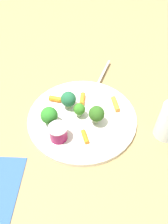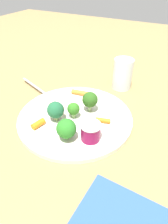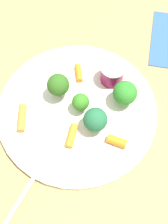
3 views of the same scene
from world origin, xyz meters
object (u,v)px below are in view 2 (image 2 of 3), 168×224
(carrot_stick_2, at_px, (38,124))
(carrot_stick_3, at_px, (80,93))
(broccoli_floret_1, at_px, (66,129))
(carrot_stick_0, at_px, (57,107))
(carrot_stick_1, at_px, (103,120))
(plate, at_px, (75,117))
(broccoli_floret_3, at_px, (56,110))
(broccoli_floret_2, at_px, (72,109))
(fork, at_px, (39,89))
(drinking_glass, at_px, (123,74))
(sauce_cup, at_px, (91,132))
(broccoli_floret_0, at_px, (90,100))

(carrot_stick_2, bearing_deg, carrot_stick_3, 173.64)
(broccoli_floret_1, xyz_separation_m, carrot_stick_0, (-0.09, -0.09, -0.02))
(carrot_stick_1, bearing_deg, plate, -83.52)
(broccoli_floret_3, xyz_separation_m, carrot_stick_3, (-0.14, -0.01, -0.02))
(broccoli_floret_1, bearing_deg, broccoli_floret_2, -157.80)
(carrot_stick_2, distance_m, fork, 0.18)
(carrot_stick_2, xyz_separation_m, carrot_stick_3, (-0.18, 0.02, -0.00))
(broccoli_floret_1, distance_m, carrot_stick_0, 0.13)
(broccoli_floret_3, relative_size, drinking_glass, 0.54)
(broccoli_floret_1, bearing_deg, carrot_stick_2, -92.67)
(broccoli_floret_3, xyz_separation_m, carrot_stick_1, (-0.05, 0.11, -0.03))
(sauce_cup, distance_m, fork, 0.28)
(carrot_stick_1, relative_size, drinking_glass, 0.39)
(broccoli_floret_2, distance_m, broccoli_floret_3, 0.04)
(carrot_stick_0, height_order, fork, carrot_stick_0)
(broccoli_floret_1, height_order, carrot_stick_3, broccoli_floret_1)
(plate, xyz_separation_m, fork, (-0.06, -0.17, 0.01))
(broccoli_floret_2, height_order, carrot_stick_3, broccoli_floret_2)
(carrot_stick_0, bearing_deg, broccoli_floret_1, 45.67)
(broccoli_floret_2, xyz_separation_m, carrot_stick_3, (-0.10, -0.03, -0.02))
(carrot_stick_1, xyz_separation_m, drinking_glass, (-0.21, -0.03, 0.03))
(sauce_cup, bearing_deg, carrot_stick_1, 178.66)
(plate, relative_size, broccoli_floret_1, 5.56)
(broccoli_floret_3, height_order, carrot_stick_0, broccoli_floret_3)
(carrot_stick_3, distance_m, fork, 0.14)
(broccoli_floret_0, relative_size, carrot_stick_0, 1.30)
(broccoli_floret_0, bearing_deg, broccoli_floret_3, -37.03)
(broccoli_floret_1, distance_m, carrot_stick_1, 0.11)
(carrot_stick_0, relative_size, carrot_stick_2, 1.25)
(sauce_cup, relative_size, carrot_stick_3, 0.90)
(carrot_stick_1, relative_size, carrot_stick_2, 1.11)
(broccoli_floret_1, height_order, broccoli_floret_2, broccoli_floret_1)
(sauce_cup, xyz_separation_m, broccoli_floret_0, (-0.10, -0.05, 0.01))
(carrot_stick_0, height_order, carrot_stick_1, carrot_stick_0)
(sauce_cup, relative_size, carrot_stick_0, 1.09)
(plate, distance_m, carrot_stick_3, 0.11)
(carrot_stick_2, relative_size, fork, 0.19)
(broccoli_floret_3, bearing_deg, sauce_cup, 79.80)
(plate, xyz_separation_m, broccoli_floret_2, (0.01, -0.00, 0.03))
(broccoli_floret_3, relative_size, carrot_stick_2, 1.52)
(broccoli_floret_0, bearing_deg, plate, -32.63)
(broccoli_floret_0, bearing_deg, broccoli_floret_2, -32.02)
(broccoli_floret_0, relative_size, carrot_stick_3, 1.08)
(broccoli_floret_0, distance_m, carrot_stick_1, 0.07)
(broccoli_floret_1, bearing_deg, carrot_stick_1, 152.57)
(sauce_cup, relative_size, fork, 0.26)
(broccoli_floret_2, bearing_deg, broccoli_floret_1, 22.20)
(broccoli_floret_0, bearing_deg, carrot_stick_2, -34.82)
(carrot_stick_0, bearing_deg, broccoli_floret_2, 82.32)
(carrot_stick_2, bearing_deg, broccoli_floret_1, 87.33)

